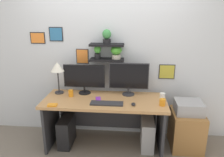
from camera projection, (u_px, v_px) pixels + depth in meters
The scene contains 17 objects.
ground_plane at pixel (105, 145), 3.29m from camera, with size 8.00×8.00×0.00m, color #70665B.
back_wall_assembly at pixel (108, 52), 3.30m from camera, with size 4.40×0.24×2.70m.
desk at pixel (105, 111), 3.18m from camera, with size 1.73×0.68×0.75m.
monitor_left at pixel (84, 78), 3.23m from camera, with size 0.61×0.18×0.44m.
monitor_right at pixel (129, 78), 3.17m from camera, with size 0.58×0.18×0.48m.
keyboard at pixel (107, 103), 2.91m from camera, with size 0.44×0.14×0.02m, color #2D2D33.
computer_mouse at pixel (133, 104), 2.87m from camera, with size 0.06×0.09×0.03m, color black.
desk_lamp at pixel (57, 69), 3.18m from camera, with size 0.20×0.20×0.48m.
cell_phone at pixel (98, 99), 3.07m from camera, with size 0.07×0.14×0.01m, color purple.
coffee_mug at pixel (162, 102), 2.86m from camera, with size 0.08×0.08×0.09m, color orange.
pen_cup at pixel (71, 93), 3.16m from camera, with size 0.07×0.07×0.10m, color orange.
scissors_tray at pixel (52, 105), 2.85m from camera, with size 0.12×0.08×0.02m, color orange.
water_cup at pixel (162, 97), 3.01m from camera, with size 0.07×0.07×0.11m, color white.
drawer_cabinet at pixel (186, 130), 3.18m from camera, with size 0.44×0.50×0.56m, color #9E6B38.
printer at pixel (189, 107), 3.08m from camera, with size 0.38×0.34×0.17m, color #9E9EA3.
computer_tower_left at pixel (66, 131), 3.26m from camera, with size 0.18×0.40×0.43m, color black.
computer_tower_right at pixel (147, 134), 3.18m from camera, with size 0.18×0.40×0.44m, color #99999E.
Camera 1 is at (0.36, -2.82, 1.95)m, focal length 34.85 mm.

